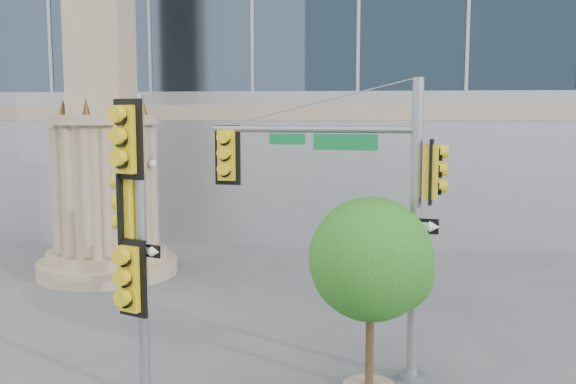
{
  "coord_description": "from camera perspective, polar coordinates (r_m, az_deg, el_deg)",
  "views": [
    {
      "loc": [
        1.69,
        -10.6,
        5.07
      ],
      "look_at": [
        0.5,
        2.0,
        3.56
      ],
      "focal_mm": 40.0,
      "sensor_mm": 36.0,
      "label": 1
    }
  ],
  "objects": [
    {
      "name": "street_tree",
      "position": [
        11.84,
        7.58,
        -6.39
      ],
      "size": [
        2.32,
        2.27,
        3.62
      ],
      "color": "#9C8569",
      "rests_on": "ground"
    },
    {
      "name": "secondary_signal_pole",
      "position": [
        11.44,
        -13.56,
        -2.84
      ],
      "size": [
        0.92,
        0.92,
        5.44
      ],
      "rotation": [
        0.0,
        0.0,
        -0.43
      ],
      "color": "slate",
      "rests_on": "ground"
    },
    {
      "name": "main_signal_pole",
      "position": [
        12.37,
        6.47,
        -0.19
      ],
      "size": [
        4.43,
        1.17,
        5.77
      ],
      "rotation": [
        0.0,
        0.0,
        -0.18
      ],
      "color": "slate",
      "rests_on": "ground"
    },
    {
      "name": "monument",
      "position": [
        21.06,
        -16.15,
        7.74
      ],
      "size": [
        4.4,
        4.4,
        16.6
      ],
      "color": "#9C8569",
      "rests_on": "ground"
    }
  ]
}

